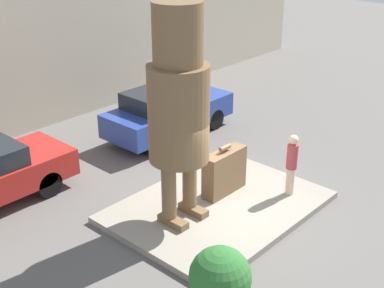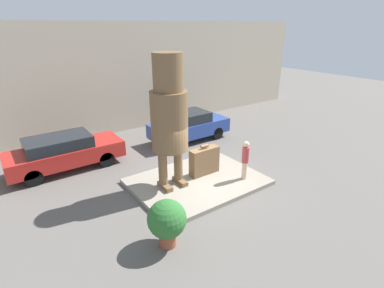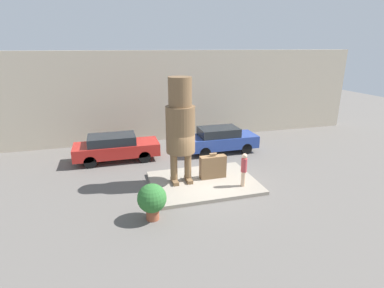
{
  "view_description": "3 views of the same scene",
  "coord_description": "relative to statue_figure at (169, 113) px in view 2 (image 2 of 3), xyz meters",
  "views": [
    {
      "loc": [
        -8.58,
        -6.96,
        6.75
      ],
      "look_at": [
        -0.61,
        0.29,
        1.85
      ],
      "focal_mm": 50.0,
      "sensor_mm": 36.0,
      "label": 1
    },
    {
      "loc": [
        -6.21,
        -8.31,
        5.87
      ],
      "look_at": [
        -0.05,
        0.29,
        1.6
      ],
      "focal_mm": 28.0,
      "sensor_mm": 36.0,
      "label": 2
    },
    {
      "loc": [
        -4.06,
        -12.29,
        6.26
      ],
      "look_at": [
        -0.56,
        0.03,
        2.05
      ],
      "focal_mm": 28.0,
      "sensor_mm": 36.0,
      "label": 3
    }
  ],
  "objects": [
    {
      "name": "building_backdrop",
      "position": [
        1.03,
        7.53,
        -0.0
      ],
      "size": [
        28.0,
        0.6,
        5.99
      ],
      "color": "beige",
      "rests_on": "ground_plane"
    },
    {
      "name": "parked_car_red",
      "position": [
        -2.82,
        4.03,
        -2.19
      ],
      "size": [
        4.69,
        1.75,
        1.51
      ],
      "color": "#B2231E",
      "rests_on": "ground_plane"
    },
    {
      "name": "tourist",
      "position": [
        2.6,
        -1.26,
        -1.98
      ],
      "size": [
        0.27,
        0.27,
        1.57
      ],
      "color": "beige",
      "rests_on": "pedestal"
    },
    {
      "name": "planter_pot",
      "position": [
        -1.76,
        -2.63,
        -2.17
      ],
      "size": [
        1.1,
        1.1,
        1.43
      ],
      "color": "brown",
      "rests_on": "ground_plane"
    },
    {
      "name": "parked_car_blue",
      "position": [
        3.45,
        3.76,
        -2.17
      ],
      "size": [
        4.27,
        1.71,
        1.56
      ],
      "color": "#284293",
      "rests_on": "ground_plane"
    },
    {
      "name": "pedestal",
      "position": [
        1.03,
        -0.28,
        -2.92
      ],
      "size": [
        4.91,
        3.68,
        0.16
      ],
      "color": "gray",
      "rests_on": "ground_plane"
    },
    {
      "name": "ground_plane",
      "position": [
        1.03,
        -0.28,
        -3.0
      ],
      "size": [
        60.0,
        60.0,
        0.0
      ],
      "primitive_type": "plane",
      "color": "#605B56"
    },
    {
      "name": "statue_figure",
      "position": [
        0.0,
        0.0,
        0.0
      ],
      "size": [
        1.31,
        1.31,
        4.86
      ],
      "color": "brown",
      "rests_on": "pedestal"
    },
    {
      "name": "giant_suitcase",
      "position": [
        1.58,
        -0.02,
        -2.28
      ],
      "size": [
        1.27,
        0.39,
        1.27
      ],
      "color": "brown",
      "rests_on": "pedestal"
    }
  ]
}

